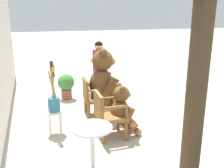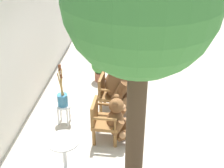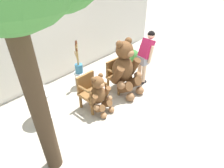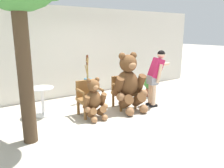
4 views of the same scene
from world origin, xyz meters
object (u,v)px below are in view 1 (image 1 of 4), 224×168
wooden_chair_left (108,113)px  wooden_chair_right (93,96)px  teddy_bear_large (105,83)px  white_stool (55,116)px  potted_plant (66,85)px  teddy_bear_small (123,110)px  person_visitor (99,67)px  round_side_table (92,145)px  brush_bucket (54,100)px

wooden_chair_left → wooden_chair_right: (1.05, -0.00, 0.00)m
teddy_bear_large → white_stool: (-0.61, 1.17, -0.39)m
potted_plant → teddy_bear_small: bearing=-163.8°
wooden_chair_right → teddy_bear_large: size_ratio=0.56×
teddy_bear_large → person_visitor: person_visitor is taller
teddy_bear_small → potted_plant: teddy_bear_small is taller
wooden_chair_right → round_side_table: bearing=165.3°
white_stool → brush_bucket: 0.31m
brush_bucket → wooden_chair_right: bearing=-55.6°
teddy_bear_small → round_side_table: teddy_bear_small is taller
white_stool → round_side_table: 1.48m
teddy_bear_large → white_stool: teddy_bear_large is taller
teddy_bear_small → wooden_chair_left: bearing=89.5°
round_side_table → potted_plant: bearing=-2.2°
teddy_bear_small → brush_bucket: (0.43, 1.20, 0.18)m
wooden_chair_right → potted_plant: size_ratio=1.26×
wooden_chair_right → teddy_bear_small: 1.09m
wooden_chair_left → white_stool: (0.43, 0.91, -0.11)m
white_stool → potted_plant: (1.98, -0.50, 0.04)m
wooden_chair_left → wooden_chair_right: 1.05m
teddy_bear_large → round_side_table: 2.21m
person_visitor → potted_plant: 1.08m
wooden_chair_right → potted_plant: 1.42m
brush_bucket → white_stool: bearing=23.3°
white_stool → teddy_bear_large: bearing=-62.5°
wooden_chair_left → wooden_chair_right: bearing=-0.0°
brush_bucket → potted_plant: bearing=-14.3°
teddy_bear_large → white_stool: size_ratio=3.33×
wooden_chair_right → brush_bucket: 1.12m
teddy_bear_small → potted_plant: size_ratio=1.46×
wooden_chair_left → white_stool: wooden_chair_left is taller
teddy_bear_small → person_visitor: (1.88, -0.08, 0.43)m
brush_bucket → teddy_bear_large: bearing=-62.4°
teddy_bear_small → potted_plant: 2.51m
brush_bucket → round_side_table: (-1.42, -0.37, -0.22)m
wooden_chair_right → white_stool: wooden_chair_right is taller
teddy_bear_large → person_visitor: 0.86m
wooden_chair_left → brush_bucket: (0.43, 0.91, 0.21)m
wooden_chair_left → round_side_table: 1.13m
wooden_chair_left → teddy_bear_large: bearing=-14.3°
wooden_chair_right → person_visitor: (0.83, -0.37, 0.46)m
teddy_bear_large → teddy_bear_small: teddy_bear_large is taller
wooden_chair_left → round_side_table: (-1.00, 0.54, -0.01)m
teddy_bear_large → white_stool: 1.38m
teddy_bear_small → white_stool: 1.29m
wooden_chair_left → white_stool: bearing=64.8°
white_stool → round_side_table: (-1.43, -0.37, 0.09)m
brush_bucket → round_side_table: 1.49m
wooden_chair_right → brush_bucket: (-0.62, 0.91, 0.21)m
wooden_chair_right → white_stool: 1.11m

